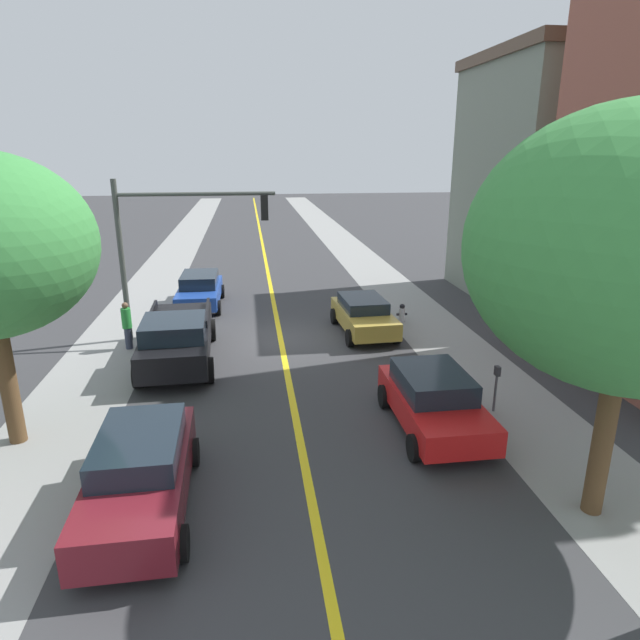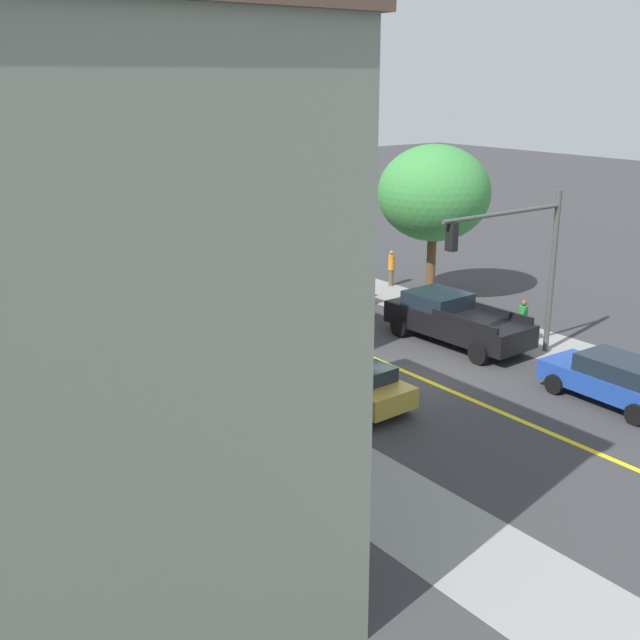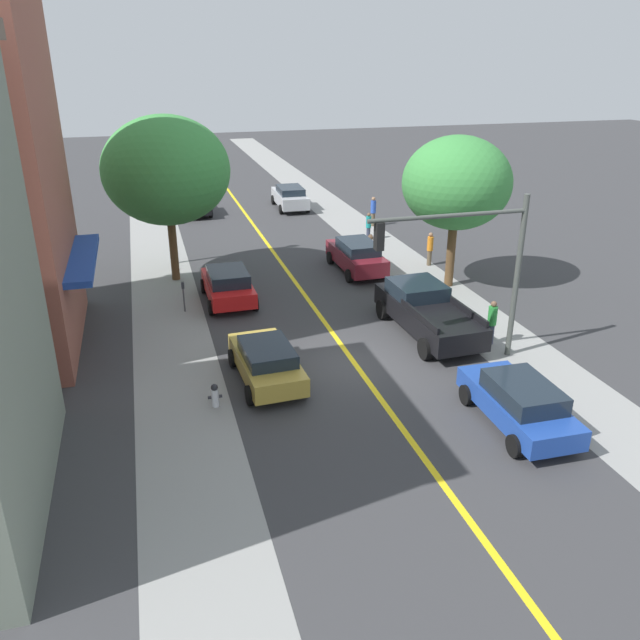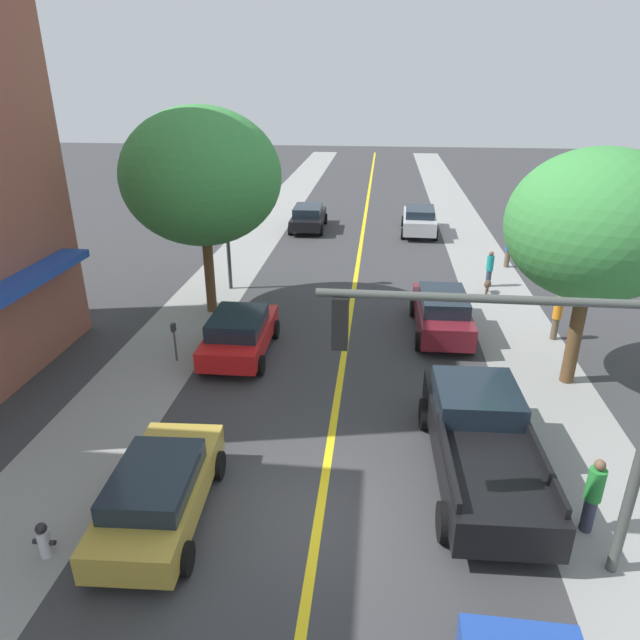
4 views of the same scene
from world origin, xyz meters
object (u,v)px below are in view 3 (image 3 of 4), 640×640
at_px(street_lamp, 167,178).
at_px(red_sedan_left_curb, 228,285).
at_px(parking_meter, 183,292).
at_px(black_sedan_left_curb, 194,203).
at_px(blue_sedan_right_curb, 519,402).
at_px(street_tree_left_near, 166,171).
at_px(gold_sedan_left_curb, 267,361).
at_px(pedestrian_blue_shirt, 373,211).
at_px(fire_hydrant, 215,395).
at_px(pedestrian_teal_shirt, 369,226).
at_px(maroon_sedan_right_curb, 357,255).
at_px(small_dog, 371,238).
at_px(silver_sedan_right_curb, 290,197).
at_px(black_pickup_truck, 426,311).
at_px(street_tree_right_corner, 457,183).
at_px(pedestrian_green_shirt, 492,321).
at_px(traffic_light_mast, 472,255).
at_px(pedestrian_orange_shirt, 430,248).

distance_m(street_lamp, red_sedan_left_curb, 7.49).
distance_m(parking_meter, black_sedan_left_curb, 17.81).
bearing_deg(red_sedan_left_curb, blue_sedan_right_curb, -151.92).
distance_m(street_tree_left_near, blue_sedan_right_curb, 18.82).
bearing_deg(gold_sedan_left_curb, street_lamp, 5.83).
height_order(red_sedan_left_curb, pedestrian_blue_shirt, pedestrian_blue_shirt).
height_order(fire_hydrant, street_lamp, street_lamp).
height_order(street_tree_left_near, pedestrian_teal_shirt, street_tree_left_near).
bearing_deg(blue_sedan_right_curb, maroon_sedan_right_curb, 0.99).
bearing_deg(black_sedan_left_curb, parking_meter, 172.38).
bearing_deg(pedestrian_blue_shirt, gold_sedan_left_curb, -161.56).
bearing_deg(small_dog, silver_sedan_right_curb, -152.01).
xyz_separation_m(pedestrian_teal_shirt, small_dog, (-0.20, -0.96, -0.45)).
xyz_separation_m(fire_hydrant, maroon_sedan_right_curb, (8.45, 11.32, 0.45)).
height_order(street_tree_left_near, blue_sedan_right_curb, street_tree_left_near).
height_order(street_lamp, silver_sedan_right_curb, street_lamp).
distance_m(gold_sedan_left_curb, small_dog, 17.01).
bearing_deg(black_pickup_truck, small_dog, -12.01).
bearing_deg(black_sedan_left_curb, street_tree_right_corner, -151.05).
bearing_deg(maroon_sedan_right_curb, pedestrian_blue_shirt, -26.34).
relative_size(street_tree_right_corner, small_dog, 8.38).
bearing_deg(pedestrian_green_shirt, small_dog, 154.89).
distance_m(traffic_light_mast, pedestrian_teal_shirt, 16.24).
relative_size(black_sedan_left_curb, black_pickup_truck, 0.77).
bearing_deg(street_tree_right_corner, traffic_light_mast, -112.76).
height_order(fire_hydrant, gold_sedan_left_curb, gold_sedan_left_curb).
xyz_separation_m(parking_meter, small_dog, (11.06, 7.46, -0.47)).
height_order(black_pickup_truck, pedestrian_orange_shirt, black_pickup_truck).
bearing_deg(pedestrian_teal_shirt, maroon_sedan_right_curb, 53.92).
bearing_deg(pedestrian_green_shirt, traffic_light_mast, -83.36).
xyz_separation_m(street_lamp, blue_sedan_right_curb, (8.70, -18.64, -3.62)).
distance_m(fire_hydrant, maroon_sedan_right_curb, 14.13).
height_order(street_tree_left_near, street_tree_right_corner, street_tree_left_near).
relative_size(gold_sedan_left_curb, pedestrian_blue_shirt, 2.31).
relative_size(fire_hydrant, silver_sedan_right_curb, 0.16).
xyz_separation_m(parking_meter, pedestrian_teal_shirt, (11.26, 8.42, -0.02)).
height_order(fire_hydrant, traffic_light_mast, traffic_light_mast).
height_order(red_sedan_left_curb, blue_sedan_right_curb, red_sedan_left_curb).
relative_size(street_tree_left_near, fire_hydrant, 9.98).
xyz_separation_m(street_tree_left_near, silver_sedan_right_curb, (8.75, 13.14, -4.38)).
xyz_separation_m(fire_hydrant, pedestrian_teal_shirt, (10.98, 16.62, 0.47)).
xyz_separation_m(street_tree_left_near, red_sedan_left_curb, (2.03, -3.67, -4.42)).
xyz_separation_m(street_lamp, pedestrian_blue_shirt, (12.59, 4.42, -3.41)).
relative_size(pedestrian_orange_shirt, pedestrian_blue_shirt, 0.94).
relative_size(street_tree_right_corner, black_pickup_truck, 1.17).
bearing_deg(parking_meter, street_lamp, 89.81).
bearing_deg(small_dog, parking_meter, -41.32).
bearing_deg(traffic_light_mast, pedestrian_teal_shirt, -97.55).
relative_size(street_tree_right_corner, pedestrian_blue_shirt, 3.74).
xyz_separation_m(street_tree_right_corner, red_sedan_left_curb, (-10.28, 0.69, -4.02)).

